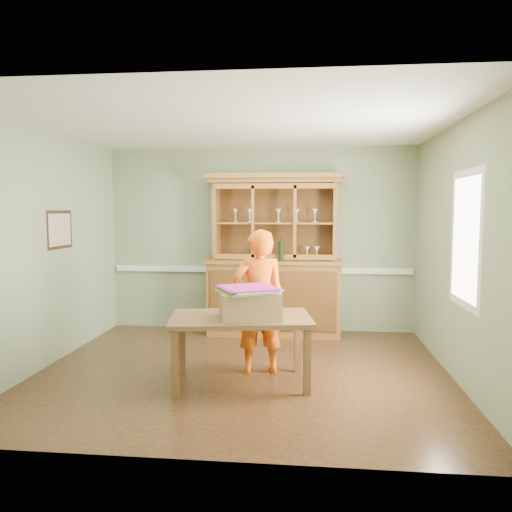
# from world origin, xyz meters

# --- Properties ---
(floor) EXTENTS (4.50, 4.50, 0.00)m
(floor) POSITION_xyz_m (0.00, 0.00, 0.00)
(floor) COLOR #4E3519
(floor) RESTS_ON ground
(ceiling) EXTENTS (4.50, 4.50, 0.00)m
(ceiling) POSITION_xyz_m (0.00, 0.00, 2.70)
(ceiling) COLOR white
(ceiling) RESTS_ON wall_back
(wall_back) EXTENTS (4.50, 0.00, 4.50)m
(wall_back) POSITION_xyz_m (0.00, 2.00, 1.35)
(wall_back) COLOR gray
(wall_back) RESTS_ON floor
(wall_left) EXTENTS (0.00, 4.00, 4.00)m
(wall_left) POSITION_xyz_m (-2.25, 0.00, 1.35)
(wall_left) COLOR gray
(wall_left) RESTS_ON floor
(wall_right) EXTENTS (0.00, 4.00, 4.00)m
(wall_right) POSITION_xyz_m (2.25, 0.00, 1.35)
(wall_right) COLOR gray
(wall_right) RESTS_ON floor
(wall_front) EXTENTS (4.50, 0.00, 4.50)m
(wall_front) POSITION_xyz_m (0.00, -2.00, 1.35)
(wall_front) COLOR gray
(wall_front) RESTS_ON floor
(chair_rail) EXTENTS (4.41, 0.05, 0.08)m
(chair_rail) POSITION_xyz_m (0.00, 1.98, 0.90)
(chair_rail) COLOR white
(chair_rail) RESTS_ON wall_back
(framed_map) EXTENTS (0.03, 0.60, 0.46)m
(framed_map) POSITION_xyz_m (-2.23, 0.30, 1.55)
(framed_map) COLOR #311D13
(framed_map) RESTS_ON wall_left
(window_panel) EXTENTS (0.03, 0.96, 1.36)m
(window_panel) POSITION_xyz_m (2.23, -0.30, 1.50)
(window_panel) COLOR white
(window_panel) RESTS_ON wall_right
(china_hutch) EXTENTS (1.95, 0.64, 2.29)m
(china_hutch) POSITION_xyz_m (0.22, 1.74, 0.80)
(china_hutch) COLOR olive
(china_hutch) RESTS_ON floor
(dining_table) EXTENTS (1.53, 1.06, 0.71)m
(dining_table) POSITION_xyz_m (0.03, -0.40, 0.62)
(dining_table) COLOR brown
(dining_table) RESTS_ON floor
(cardboard_box) EXTENTS (0.67, 0.59, 0.27)m
(cardboard_box) POSITION_xyz_m (0.14, -0.50, 0.84)
(cardboard_box) COLOR #936D4B
(cardboard_box) RESTS_ON dining_table
(kite_stack) EXTENTS (0.68, 0.68, 0.05)m
(kite_stack) POSITION_xyz_m (0.12, -0.52, 1.00)
(kite_stack) COLOR yellow
(kite_stack) RESTS_ON cardboard_box
(person) EXTENTS (0.65, 0.51, 1.57)m
(person) POSITION_xyz_m (0.18, -0.01, 0.79)
(person) COLOR #FE6310
(person) RESTS_ON floor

